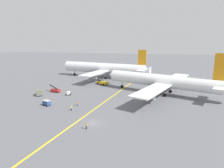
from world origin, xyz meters
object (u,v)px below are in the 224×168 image
gse_baggage_cart_trailing (47,103)px  gse_belt_loader_portside (55,90)px  pushback_tug (102,82)px  ground_crew_ramp_agent_by_cones (77,104)px  gse_gpu_cart_small (69,93)px  gse_container_dolly_flat (39,93)px  ground_crew_marshaller_foreground (71,108)px  ground_crew_wing_walker_right (86,125)px  airliner_being_pushed (162,81)px  airliner_at_gate_left (103,68)px

gse_baggage_cart_trailing → gse_belt_loader_portside: size_ratio=0.61×
gse_belt_loader_portside → pushback_tug: bearing=53.4°
ground_crew_ramp_agent_by_cones → gse_gpu_cart_small: bearing=129.4°
gse_container_dolly_flat → gse_baggage_cart_trailing: size_ratio=1.24×
pushback_tug → gse_container_dolly_flat: pushback_tug is taller
pushback_tug → ground_crew_marshaller_foreground: (2.51, -37.07, -0.33)m
gse_container_dolly_flat → ground_crew_wing_walker_right: 36.67m
gse_baggage_cart_trailing → pushback_tug: bearing=77.9°
gse_belt_loader_portside → gse_baggage_cart_trailing: bearing=-67.1°
gse_container_dolly_flat → ground_crew_ramp_agent_by_cones: bearing=-20.2°
pushback_tug → ground_crew_marshaller_foreground: 37.15m
ground_crew_wing_walker_right → ground_crew_marshaller_foreground: size_ratio=1.08×
pushback_tug → ground_crew_marshaller_foreground: bearing=-86.1°
pushback_tug → gse_baggage_cart_trailing: (-7.49, -34.87, -0.31)m
airliner_being_pushed → ground_crew_ramp_agent_by_cones: bearing=-138.8°
airliner_being_pushed → gse_baggage_cart_trailing: bearing=-145.2°
ground_crew_wing_walker_right → gse_baggage_cart_trailing: bearing=147.3°
gse_container_dolly_flat → ground_crew_marshaller_foreground: bearing=-30.4°
gse_belt_loader_portside → ground_crew_ramp_agent_by_cones: 21.44m
airliner_being_pushed → ground_crew_wing_walker_right: bearing=-113.7°
airliner_being_pushed → pushback_tug: bearing=160.6°
gse_baggage_cart_trailing → ground_crew_wing_walker_right: 23.06m
gse_baggage_cart_trailing → gse_belt_loader_portside: (-6.66, 15.80, -0.04)m
airliner_being_pushed → gse_gpu_cart_small: bearing=-161.7°
pushback_tug → gse_gpu_cart_small: (-6.73, -21.54, -0.38)m
gse_belt_loader_portside → ground_crew_marshaller_foreground: bearing=-47.2°
airliner_being_pushed → gse_baggage_cart_trailing: 43.87m
airliner_at_gate_left → gse_baggage_cart_trailing: size_ratio=18.07×
gse_gpu_cart_small → gse_belt_loader_portside: size_ratio=0.49×
airliner_being_pushed → gse_gpu_cart_small: size_ratio=19.74×
pushback_tug → ground_crew_wing_walker_right: 48.81m
gse_baggage_cart_trailing → ground_crew_marshaller_foreground: bearing=-12.4°
ground_crew_wing_walker_right → ground_crew_marshaller_foreground: 13.93m
gse_gpu_cart_small → ground_crew_wing_walker_right: (18.64, -25.80, 0.12)m
gse_belt_loader_portside → airliner_at_gate_left: bearing=76.2°
gse_belt_loader_portside → ground_crew_ramp_agent_by_cones: (16.57, -13.60, 0.00)m
gse_container_dolly_flat → ground_crew_ramp_agent_by_cones: 21.17m
gse_belt_loader_portside → ground_crew_wing_walker_right: size_ratio=2.88×
airliner_being_pushed → airliner_at_gate_left: bearing=140.6°
airliner_at_gate_left → ground_crew_ramp_agent_by_cones: size_ratio=34.98×
pushback_tug → gse_gpu_cart_small: 22.57m
pushback_tug → ground_crew_wing_walker_right: size_ratio=4.87×
airliner_being_pushed → ground_crew_marshaller_foreground: size_ratio=30.31×
gse_gpu_cart_small → gse_baggage_cart_trailing: size_ratio=0.80×
airliner_at_gate_left → ground_crew_wing_walker_right: airliner_at_gate_left is taller
airliner_being_pushed → gse_container_dolly_flat: 48.50m
airliner_at_gate_left → pushback_tug: size_ratio=6.56×
gse_belt_loader_portside → ground_crew_wing_walker_right: 38.45m
airliner_at_gate_left → gse_gpu_cart_small: (-1.58, -39.12, -4.75)m
gse_gpu_cart_small → airliner_at_gate_left: bearing=87.7°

